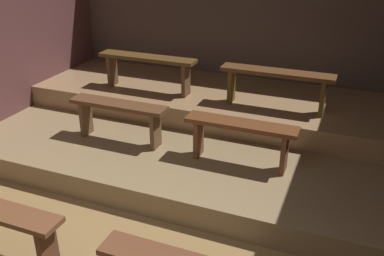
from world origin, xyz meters
TOP-DOWN VIEW (x-y plane):
  - ground at (0.00, 2.25)m, footprint 5.70×5.30m
  - wall_back at (0.00, 4.53)m, footprint 5.70×0.06m
  - platform_lower at (0.00, 3.02)m, footprint 4.90×2.98m
  - platform_middle at (0.00, 3.72)m, footprint 4.90×1.56m
  - bench_floor_left at (-0.78, 0.62)m, footprint 1.12×0.24m
  - bench_lower_left at (-0.72, 2.42)m, footprint 1.17×0.24m
  - bench_lower_right at (0.72, 2.42)m, footprint 1.17×0.24m
  - bench_middle_left at (-0.86, 3.42)m, footprint 1.35×0.24m
  - bench_middle_right at (0.86, 3.42)m, footprint 1.35×0.24m

SIDE VIEW (x-z plane):
  - ground at x=0.00m, z-range -0.08..0.00m
  - platform_lower at x=0.00m, z-range 0.00..0.27m
  - bench_floor_left at x=-0.78m, z-range 0.12..0.60m
  - platform_middle at x=0.00m, z-range 0.27..0.54m
  - bench_lower_left at x=-0.72m, z-range 0.39..0.87m
  - bench_lower_right at x=0.72m, z-range 0.39..0.87m
  - bench_middle_left at x=-0.86m, z-range 0.67..1.15m
  - bench_middle_right at x=0.86m, z-range 0.67..1.15m
  - wall_back at x=0.00m, z-range 0.00..2.57m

